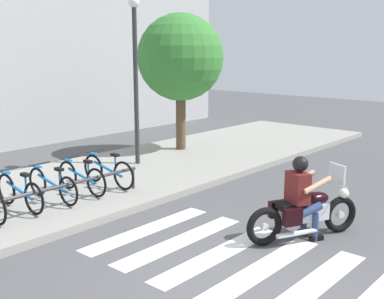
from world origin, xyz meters
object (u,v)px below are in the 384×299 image
motorcycle (305,212)px  rider (302,192)px  bicycle_1 (19,192)px  street_lamp (135,68)px  bike_rack (68,186)px  bicycle_4 (108,171)px  bicycle_2 (52,185)px  bicycle_3 (81,177)px  tree_near_rack (181,58)px

motorcycle → rider: 0.38m
rider → bicycle_1: rider is taller
bicycle_1 → rider: bearing=-60.6°
rider → street_lamp: 6.12m
rider → bike_rack: rider is taller
motorcycle → bicycle_4: bearing=96.2°
bicycle_4 → bicycle_1: bearing=180.0°
bicycle_2 → bicycle_3: (0.71, -0.00, 0.01)m
tree_near_rack → rider: bearing=-120.8°
street_lamp → tree_near_rack: 2.19m
bicycle_4 → street_lamp: 3.09m
bicycle_4 → tree_near_rack: size_ratio=0.40×
street_lamp → bicycle_4: bearing=-149.6°
rider → bicycle_4: bearing=95.5°
bicycle_2 → bike_rack: 0.56m
bike_rack → bicycle_3: bearing=38.0°
bicycle_3 → bicycle_4: (0.71, -0.00, 0.01)m
bicycle_1 → bicycle_3: (1.42, 0.00, -0.00)m
street_lamp → tree_near_rack: (2.14, 0.40, 0.21)m
bicycle_4 → tree_near_rack: bearing=20.5°
bicycle_1 → bike_rack: size_ratio=0.46×
tree_near_rack → bicycle_3: bearing=-162.4°
motorcycle → rider: size_ratio=1.39×
rider → street_lamp: street_lamp is taller
bicycle_3 → tree_near_rack: bearing=17.6°
bicycle_1 → street_lamp: size_ratio=0.36×
rider → bicycle_2: 4.92m
bicycle_3 → street_lamp: street_lamp is taller
street_lamp → motorcycle: bearing=-103.8°
bicycle_2 → bicycle_4: size_ratio=1.00×
bicycle_1 → tree_near_rack: bearing=13.8°
bicycle_2 → street_lamp: (3.31, 1.11, 2.19)m
rider → bicycle_2: size_ratio=0.87×
motorcycle → tree_near_rack: bearing=59.9°
bicycle_2 → tree_near_rack: bearing=15.5°
motorcycle → bicycle_1: size_ratio=1.26×
bicycle_3 → rider: bearing=-75.9°
bicycle_4 → street_lamp: street_lamp is taller
bicycle_3 → bicycle_2: bearing=179.9°
bicycle_4 → bike_rack: bicycle_4 is taller
street_lamp → bike_rack: bearing=-153.3°
bicycle_2 → tree_near_rack: tree_near_rack is taller
bicycle_4 → bike_rack: 1.52m
rider → tree_near_rack: 7.34m
bicycle_1 → bicycle_2: (0.71, 0.00, -0.01)m
bicycle_4 → bicycle_2: bearing=180.0°
bicycle_3 → bike_rack: 0.90m
bicycle_1 → bicycle_3: bicycle_1 is taller
bicycle_4 → tree_near_rack: tree_near_rack is taller
bicycle_3 → bike_rack: bicycle_3 is taller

